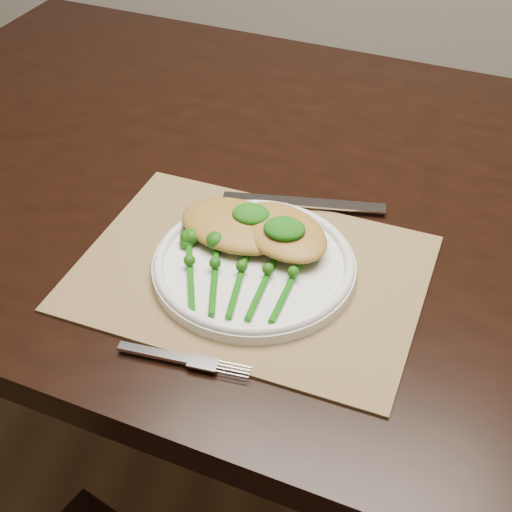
% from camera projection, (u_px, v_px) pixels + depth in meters
% --- Properties ---
extents(floor, '(4.00, 4.00, 0.00)m').
position_uv_depth(floor, '(301.00, 510.00, 1.44)').
color(floor, '#56371D').
rests_on(floor, ground).
extents(dining_table, '(1.73, 1.15, 0.75)m').
position_uv_depth(dining_table, '(325.00, 370.00, 1.23)').
color(dining_table, black).
rests_on(dining_table, ground).
extents(placemat, '(0.45, 0.35, 0.00)m').
position_uv_depth(placemat, '(251.00, 272.00, 0.86)').
color(placemat, olive).
rests_on(placemat, dining_table).
extents(dinner_plate, '(0.24, 0.24, 0.02)m').
position_uv_depth(dinner_plate, '(254.00, 264.00, 0.85)').
color(dinner_plate, silver).
rests_on(dinner_plate, placemat).
extents(knife, '(0.22, 0.04, 0.01)m').
position_uv_depth(knife, '(288.00, 201.00, 0.96)').
color(knife, silver).
rests_on(knife, placemat).
extents(fork, '(0.15, 0.02, 0.00)m').
position_uv_depth(fork, '(192.00, 361.00, 0.75)').
color(fork, silver).
rests_on(fork, placemat).
extents(chicken_fillet_left, '(0.17, 0.14, 0.03)m').
position_uv_depth(chicken_fillet_left, '(235.00, 225.00, 0.88)').
color(chicken_fillet_left, '#B08033').
rests_on(chicken_fillet_left, dinner_plate).
extents(chicken_fillet_right, '(0.16, 0.15, 0.03)m').
position_uv_depth(chicken_fillet_right, '(283.00, 231.00, 0.87)').
color(chicken_fillet_right, '#B08033').
rests_on(chicken_fillet_right, dinner_plate).
extents(pesto_dollop_left, '(0.05, 0.04, 0.02)m').
position_uv_depth(pesto_dollop_left, '(251.00, 214.00, 0.87)').
color(pesto_dollop_left, '#0E470A').
rests_on(pesto_dollop_left, chicken_fillet_left).
extents(pesto_dollop_right, '(0.05, 0.04, 0.02)m').
position_uv_depth(pesto_dollop_right, '(284.00, 229.00, 0.85)').
color(pesto_dollop_right, '#0E470A').
rests_on(pesto_dollop_right, chicken_fillet_right).
extents(broccolini_bundle, '(0.14, 0.16, 0.04)m').
position_uv_depth(broccolini_bundle, '(239.00, 281.00, 0.82)').
color(broccolini_bundle, '#11580B').
rests_on(broccolini_bundle, dinner_plate).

